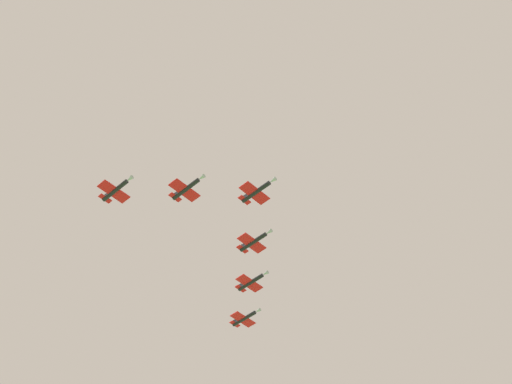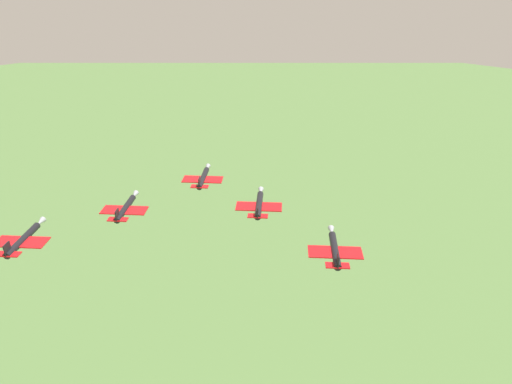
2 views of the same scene
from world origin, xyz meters
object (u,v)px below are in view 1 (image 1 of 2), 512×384
Objects in this scene: jet_port_inner at (254,242)px; jet_center_rear at (245,318)px; jet_lead at (257,191)px; jet_starboard_inner at (187,189)px; jet_port_outer at (251,282)px; jet_starboard_outer at (116,190)px.

jet_port_inner is 1.00× the size of jet_center_rear.
jet_lead is 58.28m from jet_center_rear.
jet_port_inner is at bearing 47.86° from jet_center_rear.
jet_starboard_inner is at bearing 28.93° from jet_center_rear.
jet_lead is 1.00× the size of jet_starboard_inner.
jet_center_rear is at bearing -130.31° from jet_port_outer.
jet_lead is 1.00× the size of jet_port_outer.
jet_lead is 1.00× the size of jet_port_inner.
jet_starboard_outer is at bearing -0.00° from jet_port_outer.
jet_starboard_outer is 67.79m from jet_center_rear.
jet_center_rear is at bearing -132.79° from jet_lead.
jet_port_outer is 1.00× the size of jet_starboard_outer.
jet_port_inner is 1.00× the size of jet_port_outer.
jet_center_rear reaches higher than jet_port_outer.
jet_port_inner is at bearing 180.00° from jet_starboard_inner.
jet_starboard_outer reaches higher than jet_port_outer.
jet_lead is at bearing 134.13° from jet_starboard_outer.
jet_lead is at bearing 45.84° from jet_port_inner.
jet_port_outer is 1.00× the size of jet_center_rear.
jet_starboard_outer is at bearing -45.87° from jet_lead.
jet_starboard_inner is at bearing 134.10° from jet_starboard_outer.
jet_center_rear reaches higher than jet_starboard_inner.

